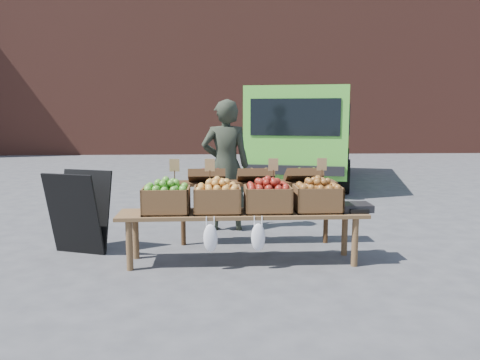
{
  "coord_description": "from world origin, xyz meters",
  "views": [
    {
      "loc": [
        -0.01,
        -5.28,
        1.65
      ],
      "look_at": [
        0.29,
        0.21,
        0.85
      ],
      "focal_mm": 35.0,
      "sensor_mm": 36.0,
      "label": 1
    }
  ],
  "objects_px": {
    "chalkboard_sign": "(79,212)",
    "display_bench": "(242,237)",
    "crate_red_apples": "(268,199)",
    "back_table": "(255,203)",
    "crate_green_apples": "(317,199)",
    "weighing_scale": "(355,207)",
    "delivery_van": "(304,136)",
    "vendor": "(226,166)",
    "crate_russet_pears": "(217,200)",
    "crate_golden_apples": "(166,200)"
  },
  "relations": [
    {
      "from": "delivery_van",
      "to": "back_table",
      "type": "xyz_separation_m",
      "value": [
        -1.63,
        -5.3,
        -0.56
      ]
    },
    {
      "from": "back_table",
      "to": "display_bench",
      "type": "bearing_deg",
      "value": -105.71
    },
    {
      "from": "display_bench",
      "to": "crate_russet_pears",
      "type": "relative_size",
      "value": 5.4
    },
    {
      "from": "back_table",
      "to": "crate_red_apples",
      "type": "xyz_separation_m",
      "value": [
        0.07,
        -0.72,
        0.19
      ]
    },
    {
      "from": "back_table",
      "to": "weighing_scale",
      "type": "relative_size",
      "value": 6.18
    },
    {
      "from": "crate_golden_apples",
      "to": "weighing_scale",
      "type": "relative_size",
      "value": 1.47
    },
    {
      "from": "delivery_van",
      "to": "chalkboard_sign",
      "type": "distance_m",
      "value": 6.71
    },
    {
      "from": "crate_green_apples",
      "to": "back_table",
      "type": "bearing_deg",
      "value": 130.84
    },
    {
      "from": "delivery_van",
      "to": "chalkboard_sign",
      "type": "bearing_deg",
      "value": -108.14
    },
    {
      "from": "vendor",
      "to": "crate_russet_pears",
      "type": "height_order",
      "value": "vendor"
    },
    {
      "from": "crate_golden_apples",
      "to": "crate_green_apples",
      "type": "height_order",
      "value": "same"
    },
    {
      "from": "display_bench",
      "to": "delivery_van",
      "type": "bearing_deg",
      "value": 73.09
    },
    {
      "from": "crate_golden_apples",
      "to": "weighing_scale",
      "type": "distance_m",
      "value": 2.08
    },
    {
      "from": "chalkboard_sign",
      "to": "display_bench",
      "type": "distance_m",
      "value": 1.96
    },
    {
      "from": "weighing_scale",
      "to": "chalkboard_sign",
      "type": "bearing_deg",
      "value": 171.65
    },
    {
      "from": "crate_green_apples",
      "to": "delivery_van",
      "type": "bearing_deg",
      "value": 80.52
    },
    {
      "from": "vendor",
      "to": "weighing_scale",
      "type": "xyz_separation_m",
      "value": [
        1.4,
        -1.48,
        -0.3
      ]
    },
    {
      "from": "delivery_van",
      "to": "crate_golden_apples",
      "type": "bearing_deg",
      "value": -98.14
    },
    {
      "from": "delivery_van",
      "to": "chalkboard_sign",
      "type": "relative_size",
      "value": 4.9
    },
    {
      "from": "crate_golden_apples",
      "to": "crate_red_apples",
      "type": "xyz_separation_m",
      "value": [
        1.1,
        0.0,
        0.0
      ]
    },
    {
      "from": "chalkboard_sign",
      "to": "crate_red_apples",
      "type": "xyz_separation_m",
      "value": [
        2.17,
        -0.46,
        0.22
      ]
    },
    {
      "from": "crate_russet_pears",
      "to": "crate_red_apples",
      "type": "bearing_deg",
      "value": 0.0
    },
    {
      "from": "crate_golden_apples",
      "to": "crate_russet_pears",
      "type": "relative_size",
      "value": 1.0
    },
    {
      "from": "vendor",
      "to": "crate_golden_apples",
      "type": "height_order",
      "value": "vendor"
    },
    {
      "from": "chalkboard_sign",
      "to": "weighing_scale",
      "type": "xyz_separation_m",
      "value": [
        3.14,
        -0.46,
        0.12
      ]
    },
    {
      "from": "crate_red_apples",
      "to": "weighing_scale",
      "type": "distance_m",
      "value": 0.98
    },
    {
      "from": "delivery_van",
      "to": "crate_green_apples",
      "type": "bearing_deg",
      "value": -83.81
    },
    {
      "from": "display_bench",
      "to": "crate_golden_apples",
      "type": "distance_m",
      "value": 0.93
    },
    {
      "from": "weighing_scale",
      "to": "crate_red_apples",
      "type": "bearing_deg",
      "value": 180.0
    },
    {
      "from": "vendor",
      "to": "display_bench",
      "type": "bearing_deg",
      "value": 96.05
    },
    {
      "from": "back_table",
      "to": "crate_red_apples",
      "type": "distance_m",
      "value": 0.75
    },
    {
      "from": "back_table",
      "to": "display_bench",
      "type": "height_order",
      "value": "back_table"
    },
    {
      "from": "vendor",
      "to": "back_table",
      "type": "relative_size",
      "value": 0.87
    },
    {
      "from": "display_bench",
      "to": "vendor",
      "type": "bearing_deg",
      "value": 95.68
    },
    {
      "from": "delivery_van",
      "to": "weighing_scale",
      "type": "relative_size",
      "value": 14.15
    },
    {
      "from": "delivery_van",
      "to": "crate_golden_apples",
      "type": "distance_m",
      "value": 6.59
    },
    {
      "from": "crate_golden_apples",
      "to": "crate_red_apples",
      "type": "distance_m",
      "value": 1.1
    },
    {
      "from": "vendor",
      "to": "back_table",
      "type": "distance_m",
      "value": 0.92
    },
    {
      "from": "delivery_van",
      "to": "back_table",
      "type": "bearing_deg",
      "value": -91.41
    },
    {
      "from": "vendor",
      "to": "display_bench",
      "type": "height_order",
      "value": "vendor"
    },
    {
      "from": "delivery_van",
      "to": "back_table",
      "type": "height_order",
      "value": "delivery_van"
    },
    {
      "from": "chalkboard_sign",
      "to": "crate_red_apples",
      "type": "height_order",
      "value": "chalkboard_sign"
    },
    {
      "from": "crate_golden_apples",
      "to": "crate_red_apples",
      "type": "height_order",
      "value": "same"
    },
    {
      "from": "delivery_van",
      "to": "crate_red_apples",
      "type": "bearing_deg",
      "value": -88.82
    },
    {
      "from": "crate_green_apples",
      "to": "weighing_scale",
      "type": "bearing_deg",
      "value": 0.0
    },
    {
      "from": "back_table",
      "to": "crate_red_apples",
      "type": "bearing_deg",
      "value": -84.26
    },
    {
      "from": "crate_red_apples",
      "to": "vendor",
      "type": "bearing_deg",
      "value": 105.95
    },
    {
      "from": "chalkboard_sign",
      "to": "crate_russet_pears",
      "type": "relative_size",
      "value": 1.97
    },
    {
      "from": "display_bench",
      "to": "weighing_scale",
      "type": "relative_size",
      "value": 7.94
    },
    {
      "from": "crate_red_apples",
      "to": "crate_green_apples",
      "type": "xyz_separation_m",
      "value": [
        0.55,
        0.0,
        0.0
      ]
    }
  ]
}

